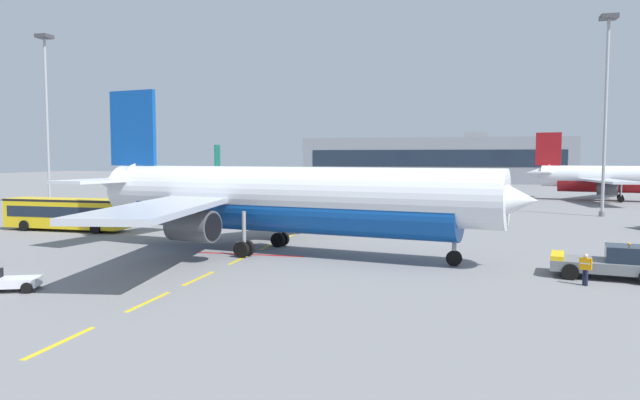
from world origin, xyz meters
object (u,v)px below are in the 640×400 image
Objects in this scene: pushback_tug at (612,262)px; apron_light_mast_near at (46,100)px; airliner_mid_left at (630,179)px; apron_light_mast_far at (606,91)px; ground_crew_worker at (586,267)px; airliner_foreground at (280,198)px; apron_shuttle_bus at (67,212)px; airliner_far_center at (202,177)px.

pushback_tug is 73.97m from apron_light_mast_near.
airliner_mid_left is 1.34× the size of apron_light_mast_far.
airliner_mid_left is 68.39m from ground_crew_worker.
pushback_tug reaches higher than ground_crew_worker.
airliner_foreground is at bearing -122.83° from airliner_mid_left.
airliner_mid_left is at bearing 74.85° from pushback_tug.
apron_light_mast_far is (51.93, 25.98, 12.69)m from apron_shuttle_bus.
airliner_foreground is 75.93m from airliner_far_center.
apron_shuttle_bus is 7.04× the size of ground_crew_worker.
apron_light_mast_far is at bearing -26.66° from airliner_far_center.
airliner_foreground is 24.56m from apron_shuttle_bus.
pushback_tug is 0.28× the size of apron_light_mast_far.
ground_crew_worker is at bearing -18.39° from apron_shuttle_bus.
airliner_foreground is 20.16× the size of ground_crew_worker.
airliner_foreground is 53.68m from apron_light_mast_near.
airliner_mid_left is 29.37m from apron_light_mast_far.
airliner_foreground is at bearing 161.16° from ground_crew_worker.
apron_light_mast_near is (-81.12, -28.83, 11.22)m from airliner_mid_left.
airliner_foreground is 20.46m from ground_crew_worker.
airliner_far_center is 1.15× the size of apron_light_mast_near.
apron_shuttle_bus is at bearing -49.05° from apron_light_mast_near.
airliner_far_center is 15.76× the size of ground_crew_worker.
airliner_foreground is 1.12× the size of airliner_mid_left.
airliner_mid_left reaches higher than apron_shuttle_bus.
apron_shuttle_bus is (-44.28, 11.70, 0.85)m from pushback_tug.
ground_crew_worker is at bearing -103.34° from apron_light_mast_far.
apron_light_mast_far is at bearing 78.52° from pushback_tug.
apron_light_mast_far is (-9.48, -25.57, 10.92)m from airliner_mid_left.
apron_light_mast_far reaches higher than apron_shuttle_bus.
apron_shuttle_bus is (-61.40, -51.55, -1.77)m from airliner_mid_left.
airliner_far_center reaches higher than apron_shuttle_bus.
apron_light_mast_near is at bearing -99.71° from airliner_far_center.
airliner_mid_left is (17.13, 63.25, 2.62)m from pushback_tug.
apron_light_mast_near is at bearing 130.95° from apron_shuttle_bus.
apron_light_mast_far is (7.65, 37.68, 13.54)m from pushback_tug.
airliner_foreground is at bearing -35.18° from apron_light_mast_near.
pushback_tug is 0.53× the size of apron_shuttle_bus.
apron_light_mast_near is (-62.14, 36.83, 13.76)m from ground_crew_worker.
airliner_far_center is 1.18× the size of apron_light_mast_far.
airliner_mid_left is 1.14× the size of airliner_far_center.
apron_light_mast_far reaches higher than ground_crew_worker.
apron_light_mast_far is (71.65, 3.26, -0.30)m from apron_light_mast_near.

